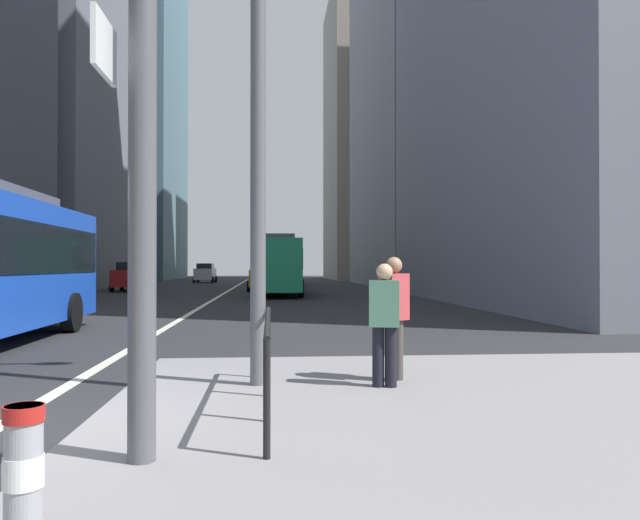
# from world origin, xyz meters

# --- Properties ---
(ground_plane) EXTENTS (160.00, 160.00, 0.00)m
(ground_plane) POSITION_xyz_m (0.00, 20.00, 0.00)
(ground_plane) COLOR #28282B
(median_island) EXTENTS (9.00, 10.00, 0.15)m
(median_island) POSITION_xyz_m (5.50, -1.00, 0.07)
(median_island) COLOR gray
(median_island) RESTS_ON ground
(lane_centre_line) EXTENTS (0.20, 80.00, 0.01)m
(lane_centre_line) POSITION_xyz_m (0.00, 30.00, 0.01)
(lane_centre_line) COLOR beige
(lane_centre_line) RESTS_ON ground
(office_tower_left_far) EXTENTS (13.94, 20.07, 52.22)m
(office_tower_left_far) POSITION_xyz_m (-16.00, 72.65, 26.11)
(office_tower_left_far) COLOR slate
(office_tower_left_far) RESTS_ON ground
(office_tower_right_mid) EXTENTS (11.51, 23.76, 37.08)m
(office_tower_right_mid) POSITION_xyz_m (17.00, 46.39, 18.54)
(office_tower_right_mid) COLOR gray
(office_tower_right_mid) RESTS_ON ground
(office_tower_right_far) EXTENTS (13.33, 18.24, 36.19)m
(office_tower_right_far) POSITION_xyz_m (17.00, 71.29, 18.10)
(office_tower_right_far) COLOR gray
(office_tower_right_far) RESTS_ON ground
(city_bus_red_receding) EXTENTS (2.89, 10.72, 3.40)m
(city_bus_red_receding) POSITION_xyz_m (3.32, 29.33, 1.84)
(city_bus_red_receding) COLOR #198456
(city_bus_red_receding) RESTS_ON ground
(city_bus_red_distant) EXTENTS (2.87, 11.75, 3.40)m
(city_bus_red_distant) POSITION_xyz_m (3.47, 47.51, 1.84)
(city_bus_red_distant) COLOR #198456
(city_bus_red_distant) RESTS_ON ground
(car_oncoming_mid) EXTENTS (2.12, 4.11, 1.94)m
(car_oncoming_mid) POSITION_xyz_m (-3.71, 55.89, 0.99)
(car_oncoming_mid) COLOR silver
(car_oncoming_mid) RESTS_ON ground
(car_receding_near) EXTENTS (2.14, 4.21, 1.94)m
(car_receding_near) POSITION_xyz_m (3.74, 57.82, 0.99)
(car_receding_near) COLOR #B2A899
(car_receding_near) RESTS_ON ground
(car_receding_far) EXTENTS (2.16, 4.45, 1.94)m
(car_receding_far) POSITION_xyz_m (2.26, 35.07, 0.99)
(car_receding_far) COLOR gold
(car_receding_far) RESTS_ON ground
(car_oncoming_far) EXTENTS (2.13, 4.54, 1.94)m
(car_oncoming_far) POSITION_xyz_m (-6.52, 35.64, 0.99)
(car_oncoming_far) COLOR maroon
(car_oncoming_far) RESTS_ON ground
(bollard_left) EXTENTS (0.20, 0.20, 0.85)m
(bollard_left) POSITION_xyz_m (1.62, -3.24, 0.63)
(bollard_left) COLOR #99999E
(bollard_left) RESTS_ON median_island
(pedestrian_railing) EXTENTS (0.06, 3.58, 0.98)m
(pedestrian_railing) POSITION_xyz_m (2.80, 0.32, 0.85)
(pedestrian_railing) COLOR black
(pedestrian_railing) RESTS_ON median_island
(pedestrian_waiting) EXTENTS (0.44, 0.43, 1.66)m
(pedestrian_waiting) POSITION_xyz_m (4.48, 1.75, 1.07)
(pedestrian_waiting) COLOR #423D38
(pedestrian_waiting) RESTS_ON median_island
(pedestrian_walking) EXTENTS (0.42, 0.32, 1.57)m
(pedestrian_walking) POSITION_xyz_m (4.28, 1.34, 1.01)
(pedestrian_walking) COLOR black
(pedestrian_walking) RESTS_ON median_island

